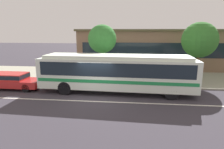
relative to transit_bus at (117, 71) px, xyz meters
name	(u,v)px	position (x,y,z in m)	size (l,w,h in m)	color
ground_plane	(95,97)	(-1.44, -1.37, -1.68)	(120.00, 120.00, 0.00)	#39353E
sidewalk_slab	(107,76)	(-1.44, 5.35, -1.62)	(60.00, 8.00, 0.12)	#A09E8A
lane_stripe_center	(93,101)	(-1.44, -2.17, -1.68)	(56.00, 0.16, 0.01)	silver
transit_bus	(117,71)	(0.00, 0.00, 0.00)	(11.76, 2.95, 2.89)	white
sedan_behind_bus	(11,80)	(-8.67, 0.11, -0.96)	(4.82, 1.87, 1.29)	red
pedestrian_waiting_near_sign	(81,70)	(-3.48, 2.68, -0.57)	(0.48, 0.48, 1.69)	#36302C
bus_stop_sign	(161,67)	(3.60, 2.01, 0.02)	(0.09, 0.44, 2.47)	gray
street_tree_near_stop	(102,39)	(-1.68, 3.86, 2.21)	(2.66, 2.66, 5.13)	brown
street_tree_mid_block	(200,40)	(7.12, 3.96, 2.17)	(3.16, 3.16, 5.33)	brown
station_building	(151,48)	(3.60, 11.97, 0.75)	(18.25, 8.63, 4.84)	#81614D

